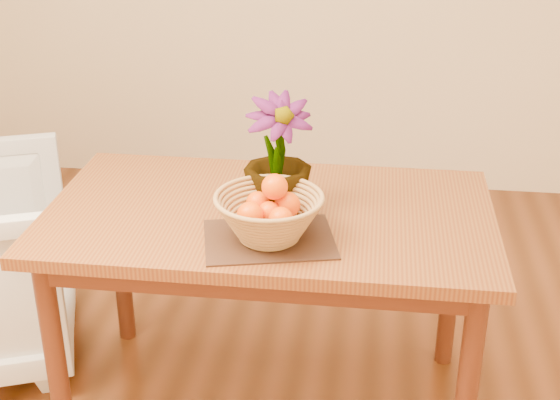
# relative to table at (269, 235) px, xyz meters

# --- Properties ---
(table) EXTENTS (1.40, 0.80, 0.75)m
(table) POSITION_rel_table_xyz_m (0.00, 0.00, 0.00)
(table) COLOR brown
(table) RESTS_ON floor
(placemat) EXTENTS (0.43, 0.36, 0.01)m
(placemat) POSITION_rel_table_xyz_m (0.03, -0.20, 0.09)
(placemat) COLOR #3E2316
(placemat) RESTS_ON table
(wicker_basket) EXTENTS (0.32, 0.32, 0.13)m
(wicker_basket) POSITION_rel_table_xyz_m (0.03, -0.20, 0.16)
(wicker_basket) COLOR #B48B4B
(wicker_basket) RESTS_ON placemat
(orange_pile) EXTENTS (0.17, 0.16, 0.14)m
(orange_pile) POSITION_rel_table_xyz_m (0.03, -0.19, 0.20)
(orange_pile) COLOR #FA6404
(orange_pile) RESTS_ON wicker_basket
(potted_plant) EXTENTS (0.27, 0.27, 0.37)m
(potted_plant) POSITION_rel_table_xyz_m (0.03, -0.01, 0.27)
(potted_plant) COLOR #1C4E16
(potted_plant) RESTS_ON table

